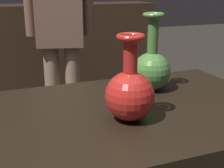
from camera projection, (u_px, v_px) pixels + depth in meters
name	position (u px, v px, depth m)	size (l,w,h in m)	color
back_display_shelf	(23.00, 58.00, 2.99)	(2.60, 0.40, 0.99)	#382619
vase_centerpiece	(130.00, 92.00, 0.88)	(0.14, 0.14, 0.25)	red
vase_tall_behind	(152.00, 67.00, 1.14)	(0.14, 0.14, 0.28)	#477A38
visitor_center_back	(60.00, 26.00, 2.19)	(0.45, 0.26, 1.52)	#846B56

